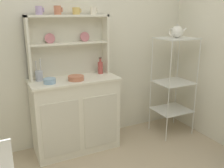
{
  "coord_description": "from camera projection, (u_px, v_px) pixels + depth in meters",
  "views": [
    {
      "loc": [
        -0.84,
        -1.23,
        1.58
      ],
      "look_at": [
        0.33,
        1.12,
        0.82
      ],
      "focal_mm": 40.13,
      "sensor_mm": 36.0,
      "label": 1
    }
  ],
  "objects": [
    {
      "name": "cup_terracotta_1",
      "position": [
        58.0,
        10.0,
        2.64
      ],
      "size": [
        0.09,
        0.08,
        0.09
      ],
      "color": "#C67556",
      "rests_on": "hutch_shelf_unit"
    },
    {
      "name": "utensil_jar",
      "position": [
        39.0,
        75.0,
        2.68
      ],
      "size": [
        0.08,
        0.08,
        0.24
      ],
      "color": "#B2B7C6",
      "rests_on": "hutch_cabinet"
    },
    {
      "name": "cup_cream_3",
      "position": [
        93.0,
        10.0,
        2.81
      ],
      "size": [
        0.08,
        0.07,
        0.08
      ],
      "color": "silver",
      "rests_on": "hutch_shelf_unit"
    },
    {
      "name": "wall_back",
      "position": [
        68.0,
        41.0,
        2.9
      ],
      "size": [
        3.84,
        0.05,
        2.5
      ],
      "primitive_type": "cube",
      "color": "silver",
      "rests_on": "ground"
    },
    {
      "name": "jam_bottle",
      "position": [
        100.0,
        67.0,
        2.99
      ],
      "size": [
        0.06,
        0.06,
        0.2
      ],
      "color": "#B74C47",
      "rests_on": "hutch_cabinet"
    },
    {
      "name": "cup_gold_2",
      "position": [
        76.0,
        11.0,
        2.72
      ],
      "size": [
        0.09,
        0.08,
        0.08
      ],
      "color": "#DBB760",
      "rests_on": "hutch_shelf_unit"
    },
    {
      "name": "hutch_shelf_unit",
      "position": [
        68.0,
        41.0,
        2.81
      ],
      "size": [
        0.91,
        0.18,
        0.69
      ],
      "color": "silver",
      "rests_on": "hutch_cabinet"
    },
    {
      "name": "hutch_cabinet",
      "position": [
        75.0,
        114.0,
        2.9
      ],
      "size": [
        0.98,
        0.45,
        0.86
      ],
      "color": "silver",
      "rests_on": "ground"
    },
    {
      "name": "bakers_rack",
      "position": [
        174.0,
        77.0,
        3.21
      ],
      "size": [
        0.46,
        0.4,
        1.27
      ],
      "color": "silver",
      "rests_on": "ground"
    },
    {
      "name": "bowl_floral_medium",
      "position": [
        76.0,
        78.0,
        2.71
      ],
      "size": [
        0.17,
        0.17,
        0.05
      ],
      "primitive_type": "cylinder",
      "color": "#C67556",
      "rests_on": "hutch_cabinet"
    },
    {
      "name": "cup_lilac_0",
      "position": [
        39.0,
        10.0,
        2.55
      ],
      "size": [
        0.09,
        0.07,
        0.09
      ],
      "color": "#B79ECC",
      "rests_on": "hutch_shelf_unit"
    },
    {
      "name": "bowl_mixing_large",
      "position": [
        50.0,
        81.0,
        2.59
      ],
      "size": [
        0.13,
        0.13,
        0.05
      ],
      "primitive_type": "cylinder",
      "color": "#8EB2D1",
      "rests_on": "hutch_cabinet"
    },
    {
      "name": "porcelain_teapot",
      "position": [
        177.0,
        32.0,
        3.05
      ],
      "size": [
        0.24,
        0.15,
        0.17
      ],
      "color": "white",
      "rests_on": "bakers_rack"
    }
  ]
}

